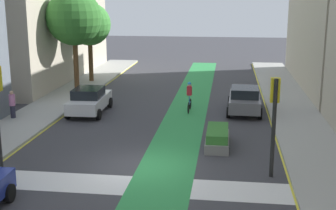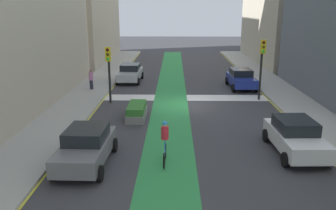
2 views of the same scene
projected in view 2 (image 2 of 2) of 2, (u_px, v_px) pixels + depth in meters
The scene contains 16 objects.
ground_plane at pixel (187, 105), 24.40m from camera, with size 120.00×120.00×0.00m, color #38383D.
bike_lane_paint at pixel (170, 105), 24.42m from camera, with size 2.40×60.00×0.01m, color #2D8C47.
crosswalk_band at pixel (186, 98), 26.33m from camera, with size 12.00×1.80×0.01m, color silver.
sidewalk_left at pixel (296, 104), 24.25m from camera, with size 3.00×60.00×0.15m, color #9E9E99.
curb_stripe_left at pixel (274, 105), 24.29m from camera, with size 0.16×60.00×0.01m, color yellow.
sidewalk_right at pixel (78, 103), 24.51m from camera, with size 3.00×60.00×0.15m, color #9E9E99.
curb_stripe_right at pixel (100, 104), 24.50m from camera, with size 0.16×60.00×0.01m, color yellow.
traffic_signal_near_right at pixel (109, 64), 24.04m from camera, with size 0.35×0.52×3.91m.
traffic_signal_near_left at pixel (262, 58), 24.91m from camera, with size 0.35×0.52×4.30m.
car_blue_left_near at pixel (241, 78), 29.36m from camera, with size 2.15×4.26×1.57m.
car_white_left_far at pixel (295, 136), 16.14m from camera, with size 2.13×4.25×1.57m.
car_grey_right_far at pixel (86, 146), 14.96m from camera, with size 2.12×4.25×1.57m.
car_silver_right_near at pixel (130, 73), 31.87m from camera, with size 2.11×4.24×1.57m.
cyclist_in_lane at pixel (165, 141), 15.08m from camera, with size 0.32×1.73×1.86m.
pedestrian_sidewalk_right_a at pixel (91, 79), 28.24m from camera, with size 0.34×0.34×1.58m.
median_planter at pixel (137, 111), 21.41m from camera, with size 1.09×2.77×0.85m.
Camera 2 is at (0.85, 23.55, 6.44)m, focal length 38.02 mm.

